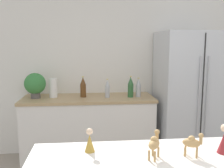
% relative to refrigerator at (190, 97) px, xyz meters
% --- Properties ---
extents(wall_back, '(8.00, 0.06, 2.55)m').
position_rel_refrigerator_xyz_m(wall_back, '(-0.87, 0.42, 0.39)').
color(wall_back, white).
rests_on(wall_back, ground_plane).
extents(back_counter, '(1.76, 0.63, 0.89)m').
position_rel_refrigerator_xyz_m(back_counter, '(-1.39, 0.09, -0.44)').
color(back_counter, white).
rests_on(back_counter, ground_plane).
extents(refrigerator, '(0.87, 0.76, 1.77)m').
position_rel_refrigerator_xyz_m(refrigerator, '(0.00, 0.00, 0.00)').
color(refrigerator, silver).
rests_on(refrigerator, ground_plane).
extents(potted_plant, '(0.28, 0.28, 0.33)m').
position_rel_refrigerator_xyz_m(potted_plant, '(-2.09, 0.09, 0.20)').
color(potted_plant, '#595451').
rests_on(potted_plant, back_counter).
extents(paper_towel_roll, '(0.11, 0.11, 0.26)m').
position_rel_refrigerator_xyz_m(paper_towel_roll, '(-1.86, 0.13, 0.14)').
color(paper_towel_roll, white).
rests_on(paper_towel_roll, back_counter).
extents(back_bottle_0, '(0.08, 0.08, 0.28)m').
position_rel_refrigerator_xyz_m(back_bottle_0, '(-1.46, 0.10, 0.14)').
color(back_bottle_0, brown).
rests_on(back_bottle_0, back_counter).
extents(back_bottle_1, '(0.06, 0.06, 0.25)m').
position_rel_refrigerator_xyz_m(back_bottle_1, '(-1.13, 0.04, 0.13)').
color(back_bottle_1, '#B2B7BC').
rests_on(back_bottle_1, back_counter).
extents(back_bottle_2, '(0.07, 0.07, 0.26)m').
position_rel_refrigerator_xyz_m(back_bottle_2, '(-0.71, 0.04, 0.13)').
color(back_bottle_2, '#B2B7BC').
rests_on(back_bottle_2, back_counter).
extents(back_bottle_3, '(0.08, 0.08, 0.28)m').
position_rel_refrigerator_xyz_m(back_bottle_3, '(-0.82, 0.03, 0.15)').
color(back_bottle_3, '#2D6033').
rests_on(back_bottle_3, back_counter).
extents(camel_figurine, '(0.11, 0.09, 0.14)m').
position_rel_refrigerator_xyz_m(camel_figurine, '(-0.84, -2.02, 0.19)').
color(camel_figurine, tan).
rests_on(camel_figurine, bar_counter).
extents(camel_figurine_second, '(0.10, 0.11, 0.14)m').
position_rel_refrigerator_xyz_m(camel_figurine_second, '(-1.05, -2.02, 0.19)').
color(camel_figurine_second, tan).
rests_on(camel_figurine_second, bar_counter).
extents(wise_man_figurine_crimson, '(0.07, 0.07, 0.17)m').
position_rel_refrigerator_xyz_m(wise_man_figurine_crimson, '(-0.65, -1.99, 0.18)').
color(wise_man_figurine_crimson, maroon).
rests_on(wise_man_figurine_crimson, bar_counter).
extents(wise_man_figurine_purple, '(0.06, 0.06, 0.14)m').
position_rel_refrigerator_xyz_m(wise_man_figurine_purple, '(-1.39, -1.90, 0.17)').
color(wise_man_figurine_purple, '#B28933').
rests_on(wise_man_figurine_purple, bar_counter).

